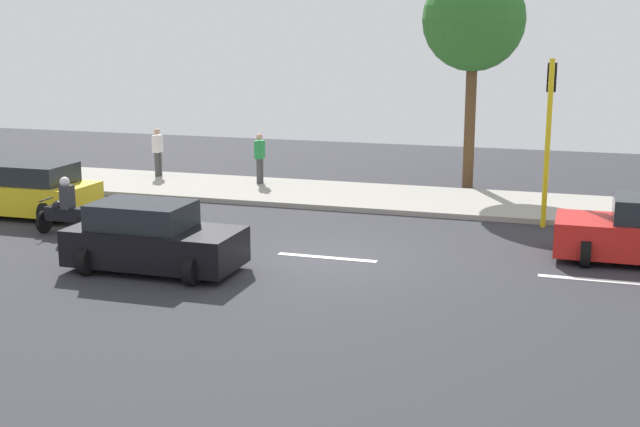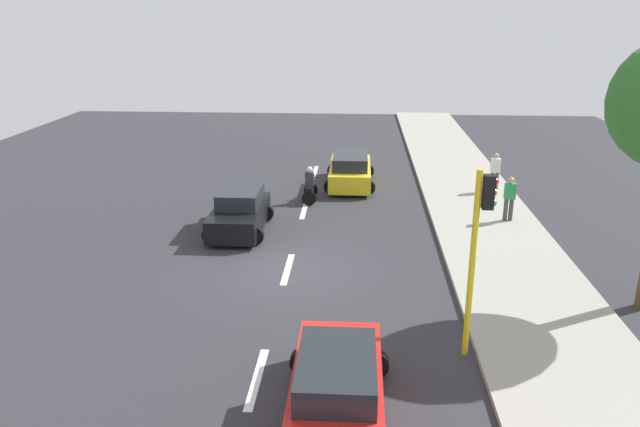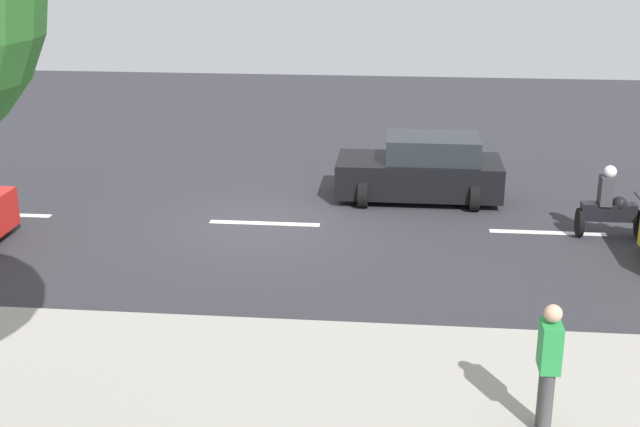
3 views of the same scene
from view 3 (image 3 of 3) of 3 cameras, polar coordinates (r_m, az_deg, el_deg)
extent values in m
cube|color=#2D2D33|center=(18.50, -3.72, -0.82)|extent=(40.00, 60.00, 0.10)
cube|color=#9E998E|center=(12.18, -9.15, -11.07)|extent=(4.00, 60.00, 0.15)
cube|color=white|center=(18.48, -3.72, -0.65)|extent=(0.20, 2.40, 0.01)
cube|color=white|center=(18.50, 14.95, -1.24)|extent=(0.20, 2.40, 0.01)
cube|color=black|center=(20.11, 6.59, 2.50)|extent=(1.74, 3.80, 0.80)
cube|color=#1E2328|center=(19.95, 7.54, 4.35)|extent=(1.46, 2.13, 0.56)
cylinder|color=black|center=(19.47, 2.89, 1.33)|extent=(0.64, 0.22, 0.64)
cylinder|color=black|center=(20.92, 3.11, 2.54)|extent=(0.64, 0.22, 0.64)
cylinder|color=black|center=(19.51, 10.27, 1.09)|extent=(0.64, 0.22, 0.64)
cylinder|color=black|center=(20.97, 9.98, 2.32)|extent=(0.64, 0.22, 0.64)
cylinder|color=black|center=(18.66, 20.56, -0.68)|extent=(0.60, 0.10, 0.60)
cylinder|color=black|center=(18.39, 16.95, -0.57)|extent=(0.60, 0.10, 0.60)
cube|color=black|center=(18.43, 18.69, 0.11)|extent=(0.28, 1.10, 0.36)
sphere|color=black|center=(18.42, 19.35, 0.63)|extent=(0.32, 0.32, 0.32)
cylinder|color=black|center=(18.46, 20.46, 1.09)|extent=(0.55, 0.04, 0.04)
cube|color=#333338|center=(18.28, 18.53, 1.46)|extent=(0.36, 0.24, 0.60)
sphere|color=silver|center=(18.18, 18.81, 2.66)|extent=(0.26, 0.26, 0.26)
cylinder|color=#3F3F3F|center=(11.09, 14.72, -11.67)|extent=(0.16, 0.16, 0.85)
cylinder|color=#3F3F3F|center=(10.92, 14.87, -12.19)|extent=(0.16, 0.16, 0.85)
cube|color=#268C3F|center=(10.67, 15.11, -8.56)|extent=(0.40, 0.24, 0.60)
sphere|color=tan|center=(10.49, 15.31, -6.46)|extent=(0.22, 0.22, 0.22)
camera|label=1|loc=(36.31, -8.07, 16.95)|focal=46.98mm
camera|label=2|loc=(25.54, -50.39, 16.02)|focal=34.46mm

